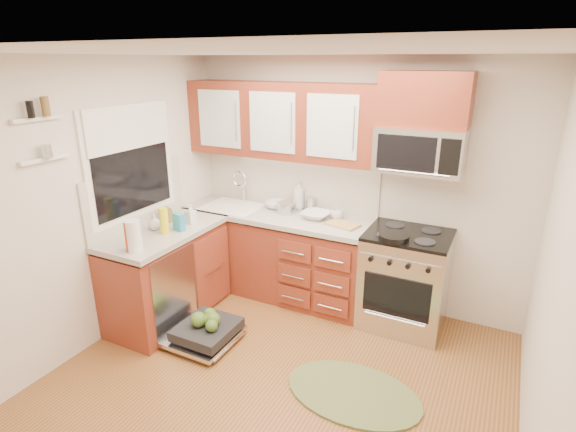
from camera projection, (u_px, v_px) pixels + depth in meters
The scene contains 38 objects.
floor at pixel (270, 391), 3.52m from camera, with size 3.50×3.50×0.00m, color brown.
ceiling at pixel (265, 52), 2.69m from camera, with size 3.50×3.50×0.00m, color white.
wall_back at pixel (352, 185), 4.58m from camera, with size 3.50×0.04×2.50m, color beige.
wall_front at pixel (32, 412), 1.63m from camera, with size 3.50×0.04×2.50m, color beige.
wall_left at pixel (90, 208), 3.85m from camera, with size 0.04×3.50×2.50m, color beige.
wall_right at pixel (558, 303), 2.36m from camera, with size 0.04×3.50×2.50m, color beige.
base_cabinet_back at pixel (276, 256), 4.91m from camera, with size 2.05×0.60×0.85m, color maroon.
base_cabinet_left at pixel (167, 277), 4.44m from camera, with size 0.60×1.25×0.85m, color maroon.
countertop_back at pixel (275, 215), 4.74m from camera, with size 2.07×0.64×0.05m, color #B0A9A0.
countertop_left at pixel (164, 232), 4.27m from camera, with size 0.64×1.27×0.05m, color #B0A9A0.
backsplash_back at pixel (288, 181), 4.89m from camera, with size 2.05×0.02×0.57m, color beige.
backsplash_left at pixel (137, 197), 4.30m from camera, with size 0.02×1.25×0.57m, color beige.
upper_cabinets at pixel (281, 120), 4.53m from camera, with size 2.05×0.35×0.75m, color maroon, non-canonical shape.
cabinet_over_mw at pixel (425, 99), 3.85m from camera, with size 0.76×0.35×0.47m, color maroon.
range at pixel (405, 280), 4.27m from camera, with size 0.76×0.64×0.95m, color silver, non-canonical shape.
microwave at pixel (420, 150), 3.97m from camera, with size 0.76×0.38×0.40m, color silver, non-canonical shape.
sink at pixel (233, 217), 4.98m from camera, with size 0.62×0.50×0.26m, color white, non-canonical shape.
dishwasher at pixel (204, 332), 4.10m from camera, with size 0.70×0.60×0.20m, color silver, non-canonical shape.
window at pixel (131, 163), 4.16m from camera, with size 0.03×1.05×1.05m, color white, non-canonical shape.
window_blind at pixel (129, 127), 4.04m from camera, with size 0.02×0.96×0.40m, color white.
shelf_upper at pixel (38, 119), 3.28m from camera, with size 0.04×0.40×0.03m, color white.
shelf_lower at pixel (45, 159), 3.38m from camera, with size 0.04×0.40×0.03m, color white.
rug at pixel (353, 393), 3.48m from camera, with size 1.07×0.69×0.02m, color #617241, non-canonical shape.
skillet at pixel (394, 237), 3.96m from camera, with size 0.27×0.27×0.05m, color black.
stock_pot at pixel (286, 208), 4.71m from camera, with size 0.19×0.19×0.12m, color silver.
cutting_board at pixel (343, 225), 4.38m from camera, with size 0.31×0.20×0.02m, color tan.
canister at pixel (310, 204), 4.75m from camera, with size 0.10×0.10×0.16m, color silver.
paper_towel_roll at pixel (134, 236), 3.76m from camera, with size 0.13×0.13×0.27m, color white.
mustard_bottle at pixel (164, 221), 4.14m from camera, with size 0.08×0.08×0.25m, color yellow.
red_bottle at pixel (129, 237), 3.75m from camera, with size 0.07×0.07×0.26m, color #B92E0F.
wooden_box at pixel (166, 215), 4.47m from camera, with size 0.13×0.10×0.13m, color brown.
blue_carton at pixel (179, 222), 4.23m from camera, with size 0.11×0.06×0.17m, color teal.
bowl_a at pixel (316, 215), 4.57m from camera, with size 0.28×0.28×0.07m, color #999999.
bowl_b at pixel (276, 205), 4.89m from camera, with size 0.24×0.24×0.08m, color #999999.
cup at pixel (337, 214), 4.55m from camera, with size 0.13×0.13×0.11m, color #999999.
soap_bottle_a at pixel (299, 195), 4.81m from camera, with size 0.12×0.12×0.32m, color #999999.
soap_bottle_b at pixel (191, 214), 4.42m from camera, with size 0.09×0.09×0.19m, color #999999.
soap_bottle_c at pixel (154, 222), 4.26m from camera, with size 0.12×0.12×0.15m, color #999999.
Camera 1 is at (1.42, -2.49, 2.46)m, focal length 28.00 mm.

